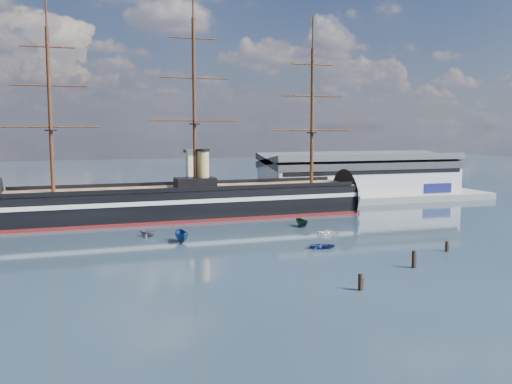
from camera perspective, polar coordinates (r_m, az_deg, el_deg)
name	(u,v)px	position (r m, az deg, el deg)	size (l,w,h in m)	color
ground	(212,231)	(126.97, -4.41, -3.93)	(600.00, 600.00, 0.00)	#19242E
quay	(216,208)	(163.84, -3.98, -1.58)	(180.00, 18.00, 2.00)	slate
warehouse	(360,175)	(184.09, 10.35, 1.72)	(63.00, 21.00, 11.60)	#B7BABC
quay_tower	(194,175)	(158.30, -6.20, 1.67)	(5.00, 5.00, 15.00)	silver
warship	(181,203)	(145.03, -7.52, -1.05)	(113.10, 18.72, 53.94)	black
motorboat_a	(182,242)	(115.44, -7.41, -5.02)	(7.24, 2.65, 2.89)	navy
motorboat_b	(322,248)	(109.64, 6.65, -5.62)	(3.08, 1.23, 1.44)	navy
motorboat_c	(302,227)	(132.83, 4.67, -3.47)	(5.78, 2.12, 2.31)	#11351F
motorboat_d	(148,236)	(122.67, -10.71, -4.39)	(6.30, 2.73, 2.31)	slate
motorboat_e	(330,235)	(123.46, 7.37, -4.27)	(3.01, 1.20, 1.40)	white
piling_near_mid	(360,290)	(82.96, 10.37, -9.64)	(0.64, 0.64, 3.08)	black
piling_near_right	(413,268)	(97.62, 15.47, -7.32)	(0.64, 0.64, 3.55)	black
piling_far_right	(447,251)	(111.98, 18.52, -5.66)	(0.64, 0.64, 2.66)	black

